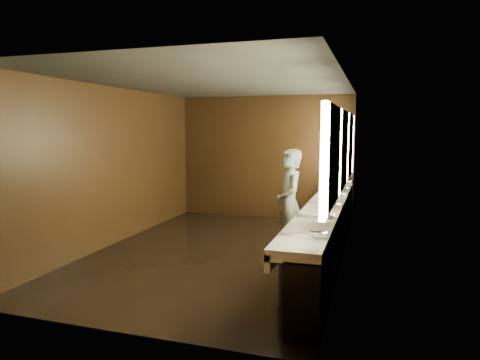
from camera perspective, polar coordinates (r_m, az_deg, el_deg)
name	(u,v)px	position (r m, az deg, el deg)	size (l,w,h in m)	color
floor	(220,252)	(7.31, -2.67, -9.53)	(6.00, 6.00, 0.00)	black
ceiling	(219,82)	(7.05, -2.80, 12.87)	(4.00, 6.00, 0.02)	#2D2D2B
wall_back	(265,157)	(9.90, 3.31, 3.04)	(4.00, 0.02, 2.80)	black
wall_front	(113,197)	(4.38, -16.52, -2.16)	(4.00, 0.02, 2.80)	black
wall_left	(115,166)	(7.96, -16.38, 1.82)	(0.02, 6.00, 2.80)	black
wall_right	(344,173)	(6.62, 13.72, 0.92)	(0.02, 6.00, 2.80)	black
sink_counter	(329,231)	(6.79, 11.75, -6.63)	(0.55, 5.40, 1.01)	black
mirror_band	(344,150)	(6.60, 13.64, 3.96)	(0.06, 5.03, 1.15)	#FEF6BD
person	(290,204)	(6.86, 6.62, -3.16)	(0.64, 0.42, 1.75)	#84BBC5
trash_bin	(293,282)	(5.17, 7.11, -13.41)	(0.36, 0.36, 0.55)	black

